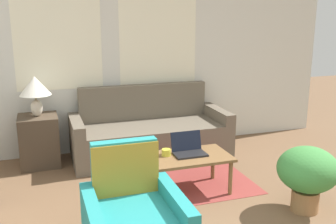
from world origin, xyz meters
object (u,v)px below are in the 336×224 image
(potted_plant, at_px, (307,172))
(laptop, at_px, (189,149))
(table_lamp, at_px, (35,88))
(couch, at_px, (150,135))
(cup_navy, at_px, (166,152))
(coffee_table, at_px, (189,160))

(potted_plant, bearing_deg, laptop, 137.65)
(table_lamp, xyz_separation_m, laptop, (1.52, -1.25, -0.53))
(laptop, distance_m, potted_plant, 1.22)
(couch, height_order, potted_plant, couch)
(cup_navy, bearing_deg, table_lamp, 135.94)
(coffee_table, relative_size, potted_plant, 1.34)
(laptop, relative_size, cup_navy, 3.50)
(cup_navy, height_order, potted_plant, potted_plant)
(couch, height_order, coffee_table, couch)
(laptop, xyz_separation_m, potted_plant, (0.90, -0.82, -0.06))
(couch, distance_m, table_lamp, 1.59)
(cup_navy, bearing_deg, coffee_table, -18.44)
(coffee_table, height_order, potted_plant, potted_plant)
(table_lamp, distance_m, potted_plant, 3.24)
(couch, bearing_deg, cup_navy, -97.02)
(table_lamp, height_order, cup_navy, table_lamp)
(couch, xyz_separation_m, laptop, (0.11, -1.17, 0.18))
(coffee_table, relative_size, laptop, 2.54)
(coffee_table, bearing_deg, couch, 94.23)
(couch, height_order, cup_navy, couch)
(cup_navy, distance_m, potted_plant, 1.42)
(couch, bearing_deg, coffee_table, -85.77)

